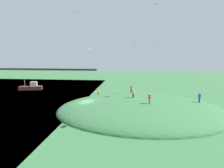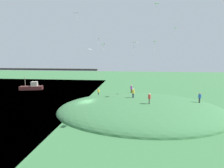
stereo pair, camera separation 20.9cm
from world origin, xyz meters
The scene contains 18 objects.
ground_plane centered at (0.00, 0.00, 0.00)m, with size 160.00×160.00×0.00m, color #39703F.
grass_hill centered at (9.81, 0.88, 0.00)m, with size 30.37×22.68×4.57m, color #3B7142.
bridge_deck_far centered at (-25.73, 34.59, 4.68)m, with size 42.48×1.80×0.70m, color #504E4A.
boat_on_lake centered at (-20.87, 17.88, 0.76)m, with size 6.62×3.46×3.87m.
person_watching_kites centered at (8.50, 1.61, 3.33)m, with size 0.65×0.65×1.71m.
person_near_shore centered at (0.60, 9.11, 1.79)m, with size 0.59×0.59×1.68m.
person_walking_path centered at (20.24, 1.64, 2.77)m, with size 0.59×0.59×1.79m.
person_on_hilltop centered at (8.13, 8.40, 2.86)m, with size 0.55×0.55×1.84m.
person_with_child centered at (11.08, -2.08, 3.31)m, with size 0.51×0.51×1.78m.
kite_1 centered at (1.54, 5.79, 13.30)m, with size 0.75×0.70×1.26m.
kite_2 centered at (3.25, 0.08, 11.83)m, with size 0.75×1.09×1.28m.
kite_3 centered at (12.80, 6.98, 19.85)m, with size 1.02×0.89×2.09m.
kite_5 centered at (12.30, 3.29, 12.33)m, with size 0.84×0.99×2.05m.
kite_6 centered at (16.63, 6.93, 15.37)m, with size 0.91×1.15×1.40m.
kite_7 centered at (-1.23, -0.36, 16.93)m, with size 0.84×0.65×1.29m.
kite_8 centered at (-0.80, 6.93, 11.25)m, with size 0.93×1.09×1.12m.
kite_10 centered at (8.47, -7.02, 11.54)m, with size 0.88×1.08×2.08m.
mooring_post centered at (-1.93, 2.78, 0.60)m, with size 0.14×0.14×1.21m, color brown.
Camera 1 is at (7.96, -30.88, 10.05)m, focal length 28.75 mm.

